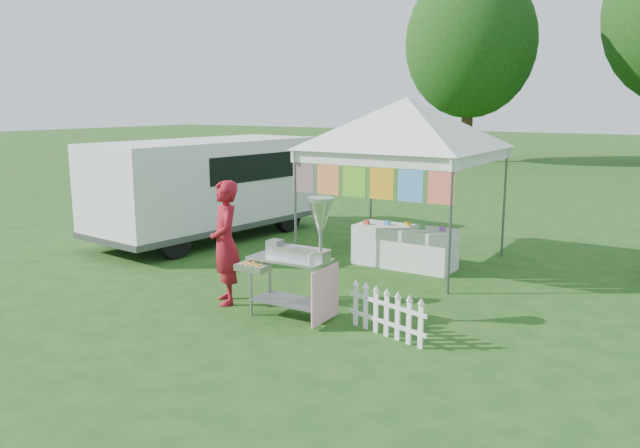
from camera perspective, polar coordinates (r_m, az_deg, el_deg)
The scene contains 8 objects.
ground at distance 8.73m, azimuth -2.26°, elevation -8.34°, with size 120.00×120.00×0.00m, color #1A4B15.
canopy_main at distance 11.30m, azimuth 7.92°, elevation 11.37°, with size 4.24×4.24×3.45m.
tree_left at distance 32.72m, azimuth 13.60°, elevation 15.80°, with size 6.40×6.40×9.53m.
donut_cart at distance 8.30m, azimuth -1.79°, elevation -2.21°, with size 1.21×0.85×1.69m.
vendor at distance 9.13m, azimuth -8.66°, elevation -1.70°, with size 0.66×0.43×1.81m, color maroon.
cargo_van at distance 13.72m, azimuth -9.96°, elevation 3.49°, with size 2.58×5.30×2.12m.
picket_fence at distance 7.92m, azimuth 6.11°, elevation -8.24°, with size 1.22×0.36×0.56m.
display_table at distance 11.27m, azimuth 7.72°, elevation -2.08°, with size 1.80×0.70×0.72m, color white.
Camera 1 is at (4.69, -6.78, 2.88)m, focal length 35.00 mm.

